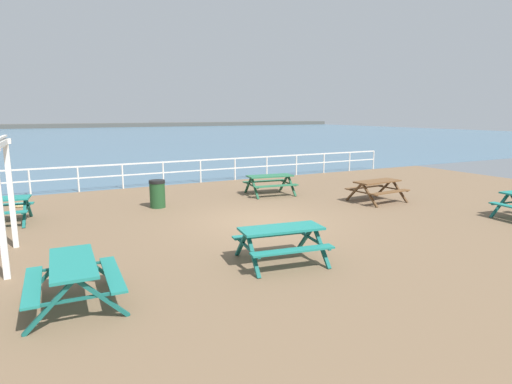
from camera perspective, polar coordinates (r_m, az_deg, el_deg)
ground_plane at (r=12.85m, az=0.90°, el=-4.37°), size 30.00×24.00×0.20m
sea_band at (r=64.02m, az=-22.33°, el=6.85°), size 142.00×90.00×0.01m
distant_shoreline at (r=106.88m, az=-24.56°, el=7.84°), size 142.00×6.00×1.80m
seaward_railing at (r=19.74m, az=-9.87°, el=3.20°), size 23.07×0.07×1.08m
picnic_table_near_left at (r=7.85m, az=-23.27°, el=-9.82°), size 1.60×1.86×0.80m
picnic_table_near_right at (r=16.92m, az=1.88°, el=1.61°), size 1.97×1.73×0.80m
picnic_table_far_left at (r=9.26m, az=3.40°, el=-5.90°), size 1.99×1.75×0.80m
picnic_table_seaward at (r=16.18m, az=15.93°, el=0.80°), size 1.91×1.67×0.80m
litter_bin at (r=14.98m, az=-13.07°, el=-0.23°), size 0.55×0.55×0.95m
rope_coil at (r=16.97m, az=-29.05°, el=-1.51°), size 0.55×0.55×0.11m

